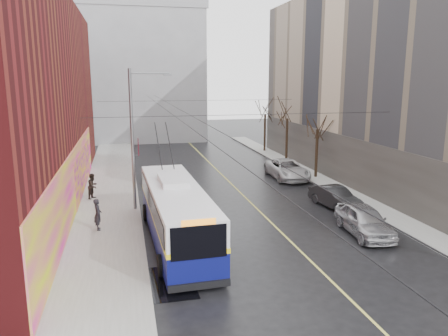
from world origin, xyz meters
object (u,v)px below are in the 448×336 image
(parked_car_a, at_px, (364,220))
(parked_car_b, at_px, (335,197))
(tree_far, at_px, (265,107))
(parked_car_c, at_px, (287,169))
(tree_near, at_px, (318,120))
(pedestrian_b, at_px, (93,186))
(streetlight_pole, at_px, (135,136))
(following_car, at_px, (156,175))
(trolleybus, at_px, (176,212))
(tree_mid, at_px, (288,111))
(pedestrian_a, at_px, (98,214))

(parked_car_a, bearing_deg, parked_car_b, 85.83)
(tree_far, distance_m, parked_car_c, 14.32)
(tree_far, distance_m, parked_car_b, 22.81)
(tree_near, distance_m, parked_car_c, 4.85)
(tree_far, distance_m, parked_car_a, 27.76)
(tree_far, height_order, pedestrian_b, tree_far)
(streetlight_pole, relative_size, following_car, 1.95)
(streetlight_pole, distance_m, trolleybus, 7.02)
(tree_far, distance_m, pedestrian_b, 25.08)
(tree_mid, height_order, following_car, tree_mid)
(pedestrian_b, bearing_deg, parked_car_b, -80.35)
(trolleybus, bearing_deg, pedestrian_a, 148.40)
(tree_far, xyz_separation_m, trolleybus, (-13.32, -25.95, -3.56))
(tree_near, distance_m, trolleybus, 18.21)
(pedestrian_b, bearing_deg, pedestrian_a, -145.82)
(trolleybus, bearing_deg, tree_mid, 52.95)
(streetlight_pole, bearing_deg, following_car, 76.10)
(tree_near, xyz_separation_m, parked_car_a, (-3.20, -13.24, -4.17))
(pedestrian_a, distance_m, pedestrian_b, 6.76)
(parked_car_c, bearing_deg, tree_far, 80.92)
(streetlight_pole, distance_m, following_car, 8.01)
(tree_mid, relative_size, following_car, 1.45)
(tree_mid, height_order, parked_car_b, tree_mid)
(pedestrian_a, bearing_deg, trolleybus, -126.28)
(following_car, bearing_deg, tree_near, -8.71)
(trolleybus, relative_size, following_car, 2.63)
(parked_car_b, xyz_separation_m, parked_car_c, (-0.01, 8.81, 0.10))
(tree_near, relative_size, pedestrian_a, 3.62)
(tree_mid, xyz_separation_m, parked_car_b, (-2.38, -15.24, -4.55))
(parked_car_b, bearing_deg, tree_near, 64.32)
(trolleybus, xyz_separation_m, following_car, (-0.16, 12.65, -0.80))
(parked_car_a, relative_size, following_car, 1.03)
(tree_mid, bearing_deg, pedestrian_a, -136.32)
(tree_mid, distance_m, parked_car_b, 16.09)
(trolleybus, bearing_deg, tree_near, 39.94)
(parked_car_a, relative_size, parked_car_c, 0.83)
(streetlight_pole, distance_m, parked_car_c, 14.91)
(streetlight_pole, relative_size, parked_car_a, 1.90)
(trolleybus, xyz_separation_m, parked_car_a, (10.12, -1.29, -0.77))
(parked_car_c, distance_m, following_car, 11.09)
(tree_far, distance_m, following_car, 19.43)
(pedestrian_b, bearing_deg, tree_far, -18.48)
(following_car, height_order, pedestrian_a, pedestrian_a)
(tree_mid, distance_m, following_car, 15.54)
(parked_car_c, bearing_deg, parked_car_a, -92.37)
(streetlight_pole, bearing_deg, pedestrian_b, 133.42)
(parked_car_b, relative_size, pedestrian_a, 2.40)
(streetlight_pole, bearing_deg, parked_car_c, 27.26)
(tree_near, xyz_separation_m, parked_car_b, (-2.38, -8.24, -4.28))
(tree_far, bearing_deg, following_car, -135.39)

